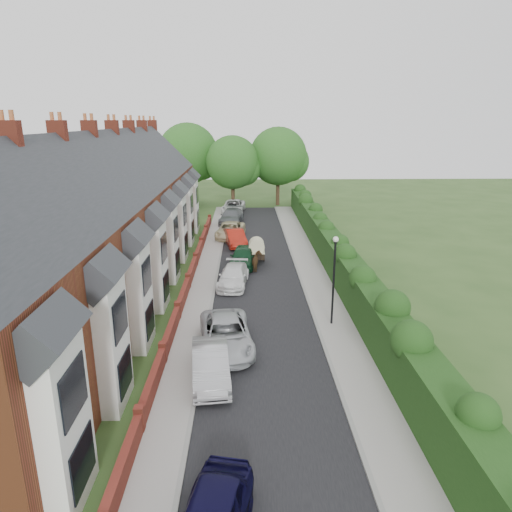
{
  "coord_description": "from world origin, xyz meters",
  "views": [
    {
      "loc": [
        -1.42,
        -19.4,
        11.11
      ],
      "look_at": [
        -0.7,
        10.37,
        2.2
      ],
      "focal_mm": 32.0,
      "sensor_mm": 36.0,
      "label": 1
    }
  ],
  "objects_px": {
    "car_black": "(232,209)",
    "horse_cart": "(257,249)",
    "car_white": "(233,276)",
    "lamppost": "(334,270)",
    "horse": "(257,262)",
    "car_red": "(235,238)",
    "car_silver_b": "(226,334)",
    "car_green": "(243,256)",
    "car_silver_a": "(210,365)",
    "car_grey": "(231,216)",
    "car_beige": "(230,230)"
  },
  "relations": [
    {
      "from": "car_silver_a",
      "to": "car_green",
      "type": "distance_m",
      "value": 16.47
    },
    {
      "from": "lamppost",
      "to": "car_white",
      "type": "distance_m",
      "value": 9.09
    },
    {
      "from": "car_white",
      "to": "car_beige",
      "type": "xyz_separation_m",
      "value": [
        -0.62,
        13.54,
        0.06
      ]
    },
    {
      "from": "car_black",
      "to": "horse_cart",
      "type": "bearing_deg",
      "value": -86.59
    },
    {
      "from": "car_silver_b",
      "to": "horse_cart",
      "type": "height_order",
      "value": "horse_cart"
    },
    {
      "from": "car_green",
      "to": "horse_cart",
      "type": "relative_size",
      "value": 1.61
    },
    {
      "from": "lamppost",
      "to": "car_beige",
      "type": "bearing_deg",
      "value": 107.34
    },
    {
      "from": "car_green",
      "to": "car_black",
      "type": "xyz_separation_m",
      "value": [
        -1.4,
        21.11,
        -0.16
      ]
    },
    {
      "from": "lamppost",
      "to": "car_grey",
      "type": "height_order",
      "value": "lamppost"
    },
    {
      "from": "lamppost",
      "to": "horse",
      "type": "relative_size",
      "value": 3.06
    },
    {
      "from": "car_silver_b",
      "to": "horse",
      "type": "relative_size",
      "value": 3.22
    },
    {
      "from": "horse",
      "to": "car_silver_b",
      "type": "bearing_deg",
      "value": 82.58
    },
    {
      "from": "car_green",
      "to": "horse",
      "type": "height_order",
      "value": "car_green"
    },
    {
      "from": "horse_cart",
      "to": "car_black",
      "type": "bearing_deg",
      "value": 96.92
    },
    {
      "from": "car_white",
      "to": "car_green",
      "type": "distance_m",
      "value": 4.41
    },
    {
      "from": "car_white",
      "to": "horse_cart",
      "type": "distance_m",
      "value": 5.41
    },
    {
      "from": "car_white",
      "to": "car_grey",
      "type": "bearing_deg",
      "value": 98.05
    },
    {
      "from": "car_white",
      "to": "horse",
      "type": "bearing_deg",
      "value": 68.03
    },
    {
      "from": "lamppost",
      "to": "car_green",
      "type": "bearing_deg",
      "value": 114.53
    },
    {
      "from": "car_silver_a",
      "to": "car_silver_b",
      "type": "xyz_separation_m",
      "value": [
        0.58,
        2.92,
        0.01
      ]
    },
    {
      "from": "lamppost",
      "to": "car_green",
      "type": "height_order",
      "value": "lamppost"
    },
    {
      "from": "car_silver_a",
      "to": "car_grey",
      "type": "relative_size",
      "value": 0.82
    },
    {
      "from": "car_red",
      "to": "horse_cart",
      "type": "relative_size",
      "value": 1.55
    },
    {
      "from": "lamppost",
      "to": "car_silver_b",
      "type": "distance_m",
      "value": 6.84
    },
    {
      "from": "car_silver_a",
      "to": "car_white",
      "type": "height_order",
      "value": "car_silver_a"
    },
    {
      "from": "car_black",
      "to": "car_white",
      "type": "bearing_deg",
      "value": -91.87
    },
    {
      "from": "car_red",
      "to": "car_white",
      "type": "bearing_deg",
      "value": -100.5
    },
    {
      "from": "car_silver_b",
      "to": "horse",
      "type": "height_order",
      "value": "car_silver_b"
    },
    {
      "from": "car_red",
      "to": "car_beige",
      "type": "relative_size",
      "value": 0.86
    },
    {
      "from": "car_black",
      "to": "lamppost",
      "type": "bearing_deg",
      "value": -82.22
    },
    {
      "from": "lamppost",
      "to": "car_black",
      "type": "relative_size",
      "value": 1.37
    },
    {
      "from": "car_red",
      "to": "horse",
      "type": "relative_size",
      "value": 2.68
    },
    {
      "from": "car_green",
      "to": "car_black",
      "type": "relative_size",
      "value": 1.24
    },
    {
      "from": "car_silver_b",
      "to": "car_silver_a",
      "type": "bearing_deg",
      "value": -107.86
    },
    {
      "from": "car_silver_a",
      "to": "horse",
      "type": "relative_size",
      "value": 2.67
    },
    {
      "from": "lamppost",
      "to": "car_silver_a",
      "type": "distance_m",
      "value": 8.79
    },
    {
      "from": "car_silver_b",
      "to": "car_beige",
      "type": "relative_size",
      "value": 1.03
    },
    {
      "from": "car_silver_b",
      "to": "car_green",
      "type": "height_order",
      "value": "car_green"
    },
    {
      "from": "car_silver_b",
      "to": "car_grey",
      "type": "distance_m",
      "value": 29.01
    },
    {
      "from": "car_silver_a",
      "to": "car_black",
      "type": "height_order",
      "value": "car_silver_a"
    },
    {
      "from": "car_green",
      "to": "car_red",
      "type": "bearing_deg",
      "value": 104.66
    },
    {
      "from": "car_beige",
      "to": "horse",
      "type": "height_order",
      "value": "car_beige"
    },
    {
      "from": "lamppost",
      "to": "car_red",
      "type": "relative_size",
      "value": 1.14
    },
    {
      "from": "car_silver_a",
      "to": "car_black",
      "type": "bearing_deg",
      "value": 83.63
    },
    {
      "from": "lamppost",
      "to": "car_green",
      "type": "relative_size",
      "value": 1.1
    },
    {
      "from": "car_black",
      "to": "horse_cart",
      "type": "xyz_separation_m",
      "value": [
        2.47,
        -20.37,
        0.56
      ]
    },
    {
      "from": "car_white",
      "to": "car_black",
      "type": "height_order",
      "value": "car_white"
    },
    {
      "from": "car_green",
      "to": "horse",
      "type": "xyz_separation_m",
      "value": [
        1.07,
        -1.09,
        -0.09
      ]
    },
    {
      "from": "car_green",
      "to": "car_silver_b",
      "type": "bearing_deg",
      "value": -85.73
    },
    {
      "from": "car_silver_b",
      "to": "car_green",
      "type": "distance_m",
      "value": 13.51
    }
  ]
}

